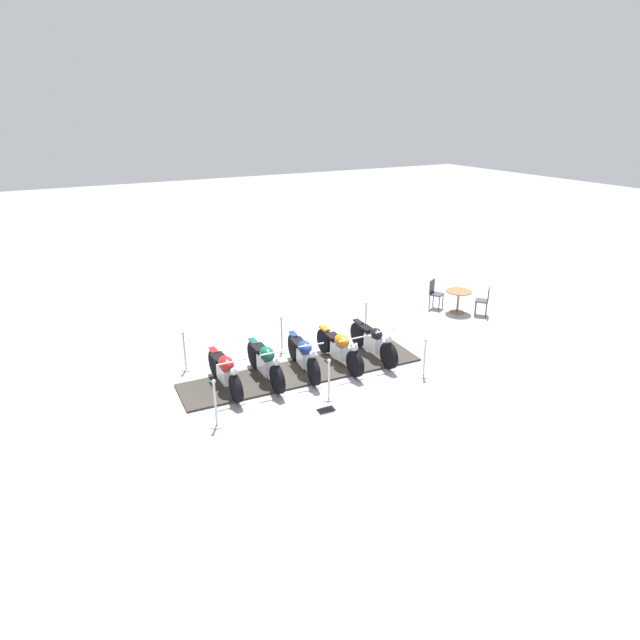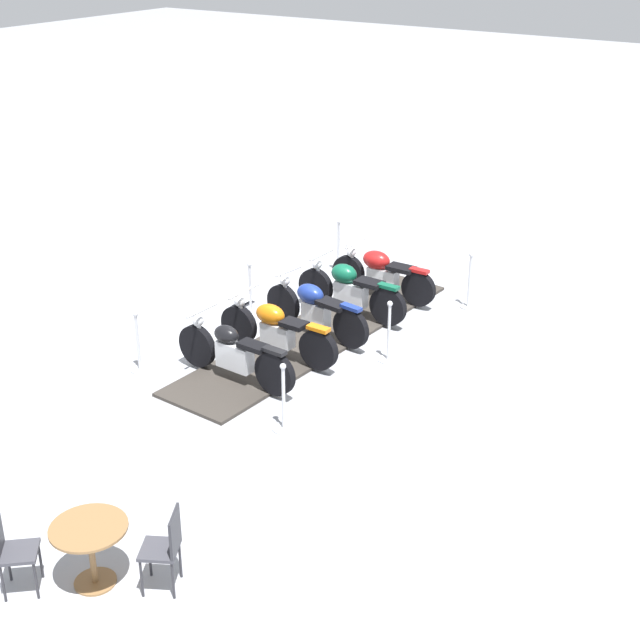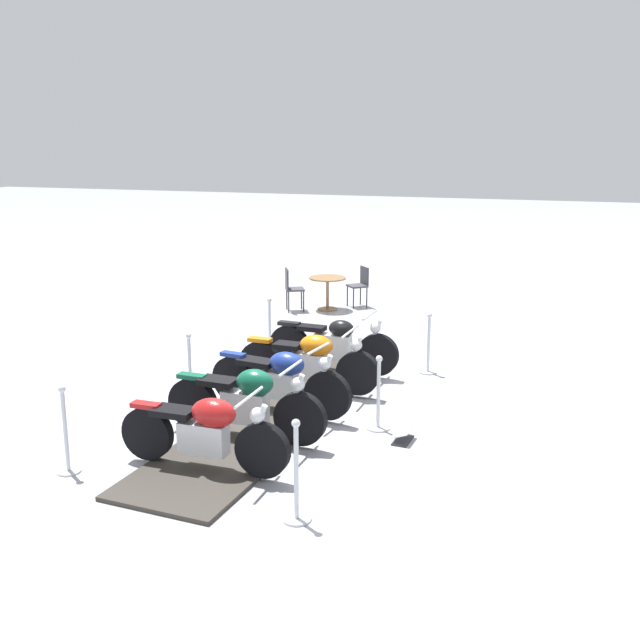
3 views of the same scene
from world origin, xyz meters
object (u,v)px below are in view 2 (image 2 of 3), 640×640
object	(u,v)px
motorcycle_black	(233,353)
stanchion_left_mid	(389,342)
stanchion_left_front	(469,288)
cafe_chair_near_table	(11,549)
motorcycle_maroon	(381,273)
motorcycle_copper	(276,329)
stanchion_right_mid	(251,298)
motorcycle_forest	(349,289)
stanchion_right_front	(338,254)
motorcycle_navy	(315,308)
stanchion_left_rear	(284,410)
cafe_table	(90,540)
cafe_chair_across_table	(166,545)
stanchion_right_rear	(139,352)
info_placard	(243,302)

from	to	relation	value
motorcycle_black	stanchion_left_mid	distance (m)	2.55
stanchion_left_front	cafe_chair_near_table	size ratio (longest dim) A/B	1.16
motorcycle_maroon	motorcycle_copper	xyz separation A→B (m)	(3.08, -0.19, -0.01)
stanchion_right_mid	motorcycle_forest	bearing A→B (deg)	121.97
stanchion_right_front	cafe_chair_near_table	xyz separation A→B (m)	(9.82, 2.16, 0.17)
motorcycle_navy	stanchion_left_rear	world-z (taller)	motorcycle_navy
motorcycle_copper	cafe_table	xyz separation A→B (m)	(5.49, 1.55, 0.05)
stanchion_right_mid	cafe_chair_across_table	size ratio (longest dim) A/B	1.06
stanchion_right_rear	stanchion_right_front	bearing A→B (deg)	176.54
stanchion_left_mid	cafe_chair_near_table	distance (m)	7.00
stanchion_right_front	motorcycle_black	bearing A→B (deg)	13.56
stanchion_right_mid	motorcycle_black	bearing A→B (deg)	31.74
motorcycle_navy	stanchion_left_front	bearing A→B (deg)	-114.83
stanchion_right_mid	stanchion_left_mid	xyz separation A→B (m)	(0.18, 2.95, -0.01)
cafe_table	motorcycle_navy	bearing A→B (deg)	-167.15
motorcycle_navy	stanchion_right_front	size ratio (longest dim) A/B	2.00
stanchion_left_front	stanchion_right_front	size ratio (longest dim) A/B	0.97
motorcycle_forest	motorcycle_black	distance (m)	3.08
motorcycle_copper	stanchion_left_front	size ratio (longest dim) A/B	2.12
stanchion_left_front	stanchion_left_rear	world-z (taller)	stanchion_left_front
motorcycle_forest	stanchion_left_rear	size ratio (longest dim) A/B	2.14
motorcycle_forest	cafe_chair_near_table	size ratio (longest dim) A/B	2.41
stanchion_left_mid	stanchion_left_rear	distance (m)	2.68
motorcycle_black	stanchion_left_mid	xyz separation A→B (m)	(-1.96, 1.62, -0.18)
motorcycle_navy	cafe_chair_near_table	size ratio (longest dim) A/B	2.39
motorcycle_maroon	stanchion_left_front	xyz separation A→B (m)	(-0.54, 1.55, -0.13)
motorcycle_navy	stanchion_left_front	distance (m)	3.08
cafe_chair_near_table	cafe_chair_across_table	world-z (taller)	cafe_chair_across_table
stanchion_right_mid	stanchion_right_rear	xyz separation A→B (m)	(2.68, -0.16, 0.00)
stanchion_right_mid	info_placard	size ratio (longest dim) A/B	2.47
motorcycle_black	motorcycle_forest	bearing A→B (deg)	-90.73
stanchion_right_front	stanchion_left_mid	world-z (taller)	stanchion_right_front
motorcycle_maroon	stanchion_left_rear	world-z (taller)	stanchion_left_rear
stanchion_left_mid	stanchion_left_rear	size ratio (longest dim) A/B	1.01
motorcycle_copper	stanchion_left_front	xyz separation A→B (m)	(-3.61, 1.73, -0.12)
motorcycle_maroon	motorcycle_forest	bearing A→B (deg)	86.84
stanchion_right_front	cafe_chair_across_table	bearing A→B (deg)	21.46
motorcycle_copper	motorcycle_navy	bearing A→B (deg)	-92.54
motorcycle_black	motorcycle_maroon	bearing A→B (deg)	-90.73
stanchion_right_front	stanchion_left_rear	world-z (taller)	stanchion_right_front
stanchion_left_front	info_placard	bearing A→B (deg)	-58.13
cafe_chair_near_table	cafe_table	bearing A→B (deg)	0.00
stanchion_right_rear	stanchion_left_mid	world-z (taller)	stanchion_left_mid
motorcycle_maroon	cafe_table	xyz separation A→B (m)	(8.57, 1.37, 0.04)
stanchion_left_rear	info_placard	world-z (taller)	stanchion_left_rear
motorcycle_maroon	cafe_table	distance (m)	8.67
stanchion_right_front	info_placard	distance (m)	2.46
motorcycle_copper	stanchion_right_rear	xyz separation A→B (m)	(1.56, -1.54, -0.18)
motorcycle_navy	info_placard	distance (m)	1.96
stanchion_right_mid	stanchion_left_rear	xyz separation A→B (m)	(2.86, 2.79, -0.02)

